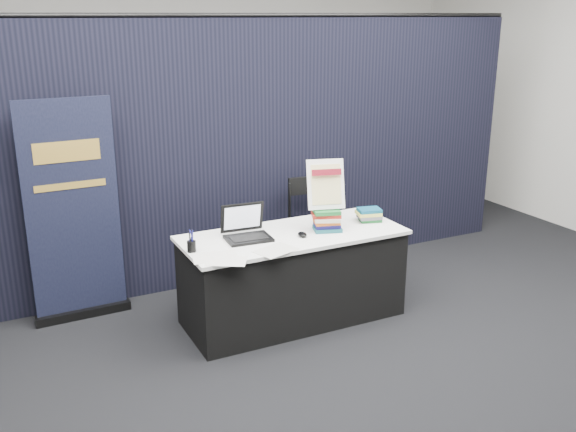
# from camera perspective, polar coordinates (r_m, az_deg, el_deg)

# --- Properties ---
(floor) EXTENTS (8.00, 8.00, 0.00)m
(floor) POSITION_cam_1_polar(r_m,az_deg,el_deg) (5.01, 3.33, -11.54)
(floor) COLOR black
(floor) RESTS_ON ground
(wall_back) EXTENTS (8.00, 0.02, 3.50)m
(wall_back) POSITION_cam_1_polar(r_m,az_deg,el_deg) (8.12, -10.94, 12.40)
(wall_back) COLOR beige
(wall_back) RESTS_ON floor
(drape_partition) EXTENTS (6.00, 0.08, 2.40)m
(drape_partition) POSITION_cam_1_polar(r_m,az_deg,el_deg) (5.94, -4.18, 5.53)
(drape_partition) COLOR black
(drape_partition) RESTS_ON floor
(display_table) EXTENTS (1.80, 0.75, 0.75)m
(display_table) POSITION_cam_1_polar(r_m,az_deg,el_deg) (5.28, 0.42, -5.38)
(display_table) COLOR black
(display_table) RESTS_ON floor
(laptop) EXTENTS (0.36, 0.30, 0.26)m
(laptop) POSITION_cam_1_polar(r_m,az_deg,el_deg) (5.02, -3.76, -1.30)
(laptop) COLOR black
(laptop) RESTS_ON display_table
(mouse) EXTENTS (0.08, 0.12, 0.03)m
(mouse) POSITION_cam_1_polar(r_m,az_deg,el_deg) (5.07, 1.28, -1.65)
(mouse) COLOR black
(mouse) RESTS_ON display_table
(brochure_left) EXTENTS (0.37, 0.30, 0.00)m
(brochure_left) POSITION_cam_1_polar(r_m,az_deg,el_deg) (4.67, -6.48, -3.64)
(brochure_left) COLOR silver
(brochure_left) RESTS_ON display_table
(brochure_mid) EXTENTS (0.34, 0.31, 0.00)m
(brochure_mid) POSITION_cam_1_polar(r_m,az_deg,el_deg) (4.59, -5.46, -4.02)
(brochure_mid) COLOR silver
(brochure_mid) RESTS_ON display_table
(brochure_right) EXTENTS (0.35, 0.30, 0.00)m
(brochure_right) POSITION_cam_1_polar(r_m,az_deg,el_deg) (4.77, -1.10, -3.07)
(brochure_right) COLOR silver
(brochure_right) RESTS_ON display_table
(pen_cup) EXTENTS (0.07, 0.07, 0.08)m
(pen_cup) POSITION_cam_1_polar(r_m,az_deg,el_deg) (4.79, -8.57, -2.69)
(pen_cup) COLOR black
(pen_cup) RESTS_ON display_table
(book_stack_tall) EXTENTS (0.26, 0.23, 0.18)m
(book_stack_tall) POSITION_cam_1_polar(r_m,az_deg,el_deg) (5.20, 3.49, -0.34)
(book_stack_tall) COLOR #174F58
(book_stack_tall) RESTS_ON display_table
(book_stack_short) EXTENTS (0.23, 0.20, 0.11)m
(book_stack_short) POSITION_cam_1_polar(r_m,az_deg,el_deg) (5.47, 7.22, 0.11)
(book_stack_short) COLOR #1B682C
(book_stack_short) RESTS_ON display_table
(info_sign) EXTENTS (0.32, 0.19, 0.41)m
(info_sign) POSITION_cam_1_polar(r_m,az_deg,el_deg) (5.14, 3.38, 2.78)
(info_sign) COLOR black
(info_sign) RESTS_ON book_stack_tall
(pullup_banner) EXTENTS (0.78, 0.12, 1.82)m
(pullup_banner) POSITION_cam_1_polar(r_m,az_deg,el_deg) (5.44, -18.46, -0.76)
(pullup_banner) COLOR black
(pullup_banner) RESTS_ON floor
(stacking_chair) EXTENTS (0.48, 0.49, 0.98)m
(stacking_chair) POSITION_cam_1_polar(r_m,az_deg,el_deg) (6.00, 2.66, -0.82)
(stacking_chair) COLOR black
(stacking_chair) RESTS_ON floor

